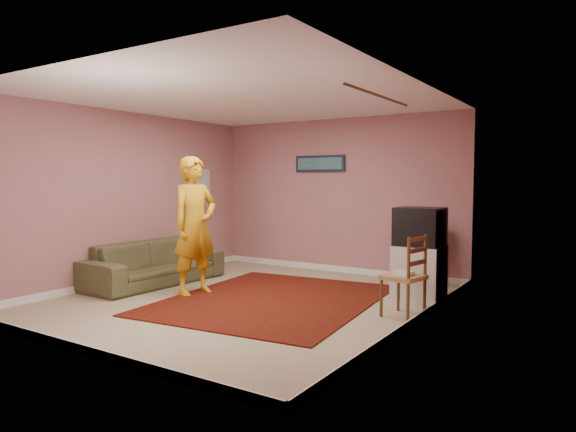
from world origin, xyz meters
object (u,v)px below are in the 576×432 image
Objects in this scene: chair_b at (403,267)px; person at (195,226)px; tv_cabinet at (419,275)px; chair_a at (428,249)px; sofa at (155,263)px; crt_tv at (420,227)px.

person is at bearing -70.68° from chair_b.
tv_cabinet is 1.51× the size of chair_a.
person reaches higher than chair_b.
sofa is at bearing -146.64° from chair_a.
chair_a is 0.23× the size of sofa.
crt_tv is 0.82m from chair_b.
crt_tv is 0.30× the size of person.
tv_cabinet is 0.61m from crt_tv.
chair_a is 1.90m from chair_b.
sofa is 1.15× the size of person.
crt_tv is 1.12× the size of chair_b.
crt_tv is 1.17× the size of chair_a.
chair_a is at bearing -38.21° from person.
crt_tv is at bearing -164.68° from chair_b.
tv_cabinet is at bearing -165.13° from chair_b.
person is at bearing -156.98° from crt_tv.
person is (-2.76, -1.13, -0.04)m from crt_tv.
chair_a is at bearing 103.32° from crt_tv.
sofa is at bearing -75.42° from chair_b.
chair_b is 0.24× the size of sofa.
person is (-2.82, -0.42, 0.37)m from chair_b.
chair_b is at bearing -85.96° from tv_cabinet.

